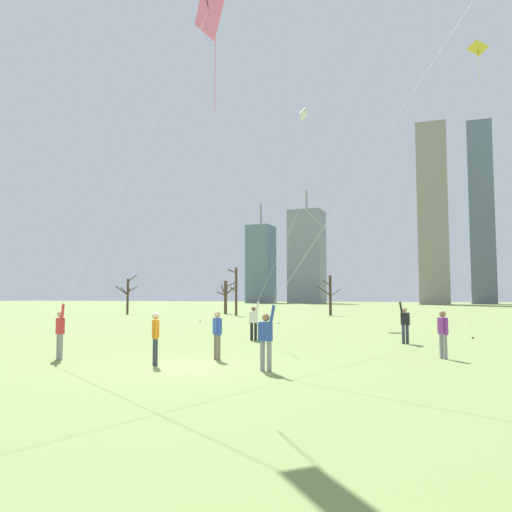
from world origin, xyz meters
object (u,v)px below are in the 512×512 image
object	(u,v)px
distant_kite_low_near_trees_white	(302,125)
bare_tree_left_of_center	(127,295)
bystander_watching_nearby	(155,336)
distant_kite_drifting_left_yellow	(483,65)
kite_flyer_midfield_left_red	(333,250)
bare_tree_center	(236,290)
bare_tree_leftmost	(226,295)
distant_kite_drifting_right_green	(213,52)
kite_flyer_midfield_right_pink	(96,255)
kite_flyer_far_back_teal	(283,255)
kite_flyer_midfield_center_purple	(316,258)
bystander_far_off_by_trees	(217,332)
bare_tree_right_of_center	(330,294)
bystander_strolling_midfield	(443,332)

from	to	relation	value
distant_kite_low_near_trees_white	bare_tree_left_of_center	size ratio (longest dim) A/B	4.01
bystander_watching_nearby	distant_kite_drifting_left_yellow	distance (m)	26.20
kite_flyer_midfield_left_red	distant_kite_drifting_left_yellow	size ratio (longest dim) A/B	0.89
bare_tree_center	bare_tree_leftmost	world-z (taller)	bare_tree_center
distant_kite_drifting_right_green	bare_tree_leftmost	distance (m)	32.67
kite_flyer_midfield_left_red	kite_flyer_midfield_right_pink	xyz separation A→B (m)	(-6.05, -7.84, -0.66)
bare_tree_left_of_center	distant_kite_drifting_right_green	bearing A→B (deg)	-44.03
kite_flyer_far_back_teal	bare_tree_left_of_center	distance (m)	42.57
kite_flyer_midfield_center_purple	bare_tree_leftmost	xyz separation A→B (m)	(-22.78, 44.71, -0.91)
bare_tree_center	distant_kite_drifting_right_green	bearing A→B (deg)	-71.83
bystander_watching_nearby	bare_tree_center	size ratio (longest dim) A/B	0.30
bare_tree_center	bare_tree_left_of_center	bearing A→B (deg)	176.81
kite_flyer_midfield_center_purple	bystander_far_off_by_trees	bearing A→B (deg)	153.52
bystander_watching_nearby	bare_tree_center	bearing A→B (deg)	109.62
bystander_far_off_by_trees	bystander_watching_nearby	distance (m)	2.30
kite_flyer_midfield_left_red	bare_tree_right_of_center	xyz separation A→B (m)	(-8.27, 35.95, -1.74)
bystander_watching_nearby	bare_tree_left_of_center	distance (m)	49.10
kite_flyer_far_back_teal	kite_flyer_midfield_center_purple	bearing A→B (deg)	-67.00
bystander_watching_nearby	bare_tree_center	xyz separation A→B (m)	(-13.91, 39.02, 1.94)
kite_flyer_midfield_right_pink	distant_kite_low_near_trees_white	world-z (taller)	distant_kite_low_near_trees_white
distant_kite_drifting_right_green	bare_tree_right_of_center	size ratio (longest dim) A/B	4.98
bystander_watching_nearby	distant_kite_drifting_right_green	bearing A→B (deg)	111.08
bystander_watching_nearby	bystander_strolling_midfield	size ratio (longest dim) A/B	1.00
distant_kite_drifting_left_yellow	bare_tree_left_of_center	size ratio (longest dim) A/B	3.67
bare_tree_center	kite_flyer_midfield_center_purple	bearing A→B (deg)	-64.03
kite_flyer_midfield_right_pink	bare_tree_leftmost	size ratio (longest dim) A/B	2.71
bare_tree_left_of_center	bystander_strolling_midfield	bearing A→B (deg)	-43.39
kite_flyer_midfield_center_purple	bare_tree_left_of_center	xyz separation A→B (m)	(-33.73, 39.80, -0.82)
kite_flyer_midfield_center_purple	distant_kite_drifting_right_green	xyz separation A→B (m)	(-12.52, 19.30, 16.86)
kite_flyer_midfield_left_red	bystander_far_off_by_trees	bearing A→B (deg)	-115.66
kite_flyer_midfield_center_purple	bare_tree_leftmost	distance (m)	50.19
bystander_far_off_by_trees	bare_tree_center	size ratio (longest dim) A/B	0.30
kite_flyer_midfield_left_red	distant_kite_low_near_trees_white	distance (m)	26.90
bystander_strolling_midfield	distant_kite_drifting_left_yellow	world-z (taller)	distant_kite_drifting_left_yellow
bare_tree_right_of_center	bare_tree_left_of_center	distance (m)	24.56
bystander_strolling_midfield	distant_kite_drifting_left_yellow	xyz separation A→B (m)	(2.40, 13.78, 14.91)
kite_flyer_far_back_teal	bystander_far_off_by_trees	world-z (taller)	kite_flyer_far_back_teal
kite_flyer_far_back_teal	bare_tree_center	distance (m)	33.19
kite_flyer_midfield_center_purple	bare_tree_right_of_center	size ratio (longest dim) A/B	2.76
kite_flyer_midfield_left_red	bare_tree_right_of_center	distance (m)	36.93
distant_kite_low_near_trees_white	bare_tree_leftmost	world-z (taller)	distant_kite_low_near_trees_white
bystander_watching_nearby	bystander_strolling_midfield	xyz separation A→B (m)	(8.23, 4.97, 0.00)
kite_flyer_midfield_right_pink	bystander_strolling_midfield	world-z (taller)	kite_flyer_midfield_right_pink
distant_kite_low_near_trees_white	bare_tree_leftmost	distance (m)	25.48
kite_flyer_midfield_right_pink	bare_tree_left_of_center	world-z (taller)	kite_flyer_midfield_right_pink
distant_kite_drifting_left_yellow	bare_tree_center	world-z (taller)	distant_kite_drifting_left_yellow
kite_flyer_far_back_teal	distant_kite_drifting_right_green	distance (m)	20.62
kite_flyer_midfield_left_red	bystander_strolling_midfield	size ratio (longest dim) A/B	9.59
kite_flyer_far_back_teal	bystander_strolling_midfield	distance (m)	9.01
distant_kite_drifting_right_green	bare_tree_left_of_center	distance (m)	34.39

